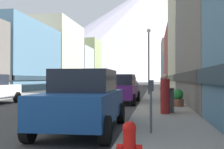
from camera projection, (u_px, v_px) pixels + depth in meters
name	position (u px, v px, depth m)	size (l,w,h in m)	color
sidewalk_left	(69.00, 89.00, 40.65)	(2.50, 100.00, 0.15)	gray
sidewalk_right	(157.00, 89.00, 38.80)	(2.50, 100.00, 0.15)	gray
storefront_left_2	(4.00, 59.00, 34.63)	(10.15, 13.91, 8.26)	slate
storefront_left_3	(55.00, 56.00, 48.29)	(7.18, 13.04, 11.20)	beige
storefront_left_4	(69.00, 67.00, 59.70)	(9.13, 8.63, 8.18)	#99A5B2
storefront_left_5	(82.00, 63.00, 68.75)	(8.20, 8.58, 10.94)	#8C9966
storefront_right_2	(204.00, 38.00, 28.34)	(6.94, 12.70, 11.60)	beige
storefront_right_3	(194.00, 60.00, 41.33)	(8.46, 13.07, 8.70)	brown
storefront_right_4	(180.00, 71.00, 53.48)	(6.45, 10.82, 6.31)	slate
storefront_right_5	(180.00, 64.00, 64.50)	(8.70, 10.89, 10.25)	#66605B
car_right_0	(84.00, 100.00, 8.23)	(2.11, 4.42, 1.78)	#19478C
car_right_1	(121.00, 89.00, 17.49)	(2.14, 4.44, 1.78)	#591E72
car_driving_0	(132.00, 82.00, 53.77)	(2.06, 4.40, 1.78)	slate
car_driving_1	(112.00, 82.00, 50.08)	(2.06, 4.40, 1.78)	#265933
fire_hydrant_near	(129.00, 142.00, 4.38)	(0.40, 0.22, 0.70)	red
parking_meter_near	(151.00, 99.00, 7.13)	(0.14, 0.10, 1.33)	#595960
trash_bin_right	(167.00, 100.00, 11.57)	(0.59, 0.59, 0.98)	#4C5156
potted_plant_0	(13.00, 89.00, 25.94)	(0.56, 0.56, 0.84)	brown
potted_plant_1	(178.00, 98.00, 14.06)	(0.56, 0.56, 0.85)	brown
pedestrian_0	(165.00, 95.00, 11.03)	(0.36, 0.36, 1.56)	maroon
streetlamp_right	(149.00, 51.00, 25.22)	(0.36, 0.36, 5.86)	black
mountain_backdrop	(159.00, 30.00, 261.42)	(275.46, 275.46, 93.08)	silver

